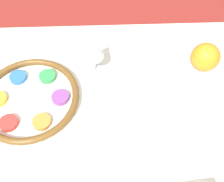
% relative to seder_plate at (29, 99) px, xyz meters
% --- Properties ---
extents(dining_table, '(1.20, 0.85, 0.71)m').
position_rel_seder_plate_xyz_m(dining_table, '(0.26, -0.10, -0.37)').
color(dining_table, silver).
rests_on(dining_table, ground_plane).
extents(seder_plate, '(0.29, 0.29, 0.03)m').
position_rel_seder_plate_xyz_m(seder_plate, '(0.00, 0.00, 0.00)').
color(seder_plate, silver).
rests_on(seder_plate, dining_table).
extents(wine_glass, '(0.07, 0.07, 0.14)m').
position_rel_seder_plate_xyz_m(wine_glass, '(0.19, 0.11, 0.09)').
color(wine_glass, silver).
rests_on(wine_glass, dining_table).
extents(fruit_stand, '(0.20, 0.20, 0.11)m').
position_rel_seder_plate_xyz_m(fruit_stand, '(0.49, 0.00, 0.08)').
color(fruit_stand, silver).
rests_on(fruit_stand, dining_table).
extents(orange_fruit, '(0.07, 0.07, 0.07)m').
position_rel_seder_plate_xyz_m(orange_fruit, '(0.49, 0.02, 0.14)').
color(orange_fruit, orange).
rests_on(orange_fruit, fruit_stand).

